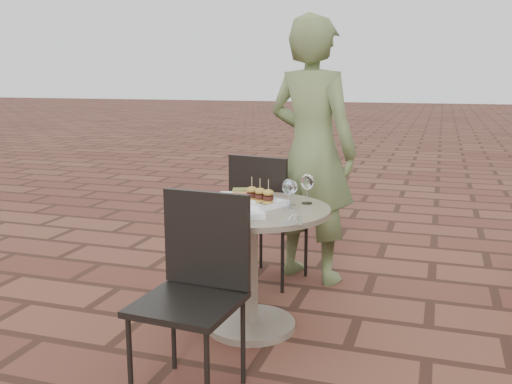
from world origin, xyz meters
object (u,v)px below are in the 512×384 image
(cafe_table, at_px, (251,249))
(diner, at_px, (312,151))
(plate_tuna, at_px, (239,212))
(chair_near, at_px, (197,276))
(plate_salmon, at_px, (243,197))
(plate_sliders, at_px, (260,199))
(chair_far, at_px, (265,209))

(cafe_table, height_order, diner, diner)
(diner, xyz_separation_m, plate_tuna, (-0.14, -1.15, -0.19))
(chair_near, xyz_separation_m, plate_salmon, (-0.06, 0.82, 0.20))
(chair_near, xyz_separation_m, plate_tuna, (0.03, 0.49, 0.20))
(plate_salmon, distance_m, plate_sliders, 0.16)
(diner, height_order, plate_sliders, diner)
(chair_near, xyz_separation_m, plate_sliders, (0.07, 0.74, 0.22))
(chair_far, bearing_deg, plate_salmon, 105.62)
(chair_far, xyz_separation_m, plate_salmon, (0.04, -0.58, 0.20))
(cafe_table, distance_m, chair_far, 0.74)
(chair_far, relative_size, plate_sliders, 2.87)
(cafe_table, relative_size, chair_far, 0.97)
(plate_sliders, bearing_deg, chair_near, -95.46)
(plate_sliders, height_order, plate_tuna, plate_sliders)
(cafe_table, distance_m, plate_tuna, 0.32)
(chair_far, xyz_separation_m, plate_tuna, (0.13, -0.91, 0.20))
(plate_salmon, height_order, plate_tuna, plate_salmon)
(plate_sliders, bearing_deg, chair_far, 104.68)
(cafe_table, height_order, plate_salmon, plate_salmon)
(chair_far, distance_m, plate_salmon, 0.62)
(chair_far, xyz_separation_m, plate_sliders, (0.17, -0.66, 0.22))
(chair_near, bearing_deg, plate_tuna, 90.18)
(diner, relative_size, plate_salmon, 5.40)
(chair_near, relative_size, plate_salmon, 2.68)
(diner, distance_m, plate_salmon, 0.87)
(chair_near, height_order, plate_salmon, chair_near)
(chair_near, xyz_separation_m, diner, (0.17, 1.64, 0.39))
(cafe_table, relative_size, plate_salmon, 2.60)
(diner, height_order, plate_salmon, diner)
(cafe_table, xyz_separation_m, plate_tuna, (-0.00, -0.19, 0.26))
(chair_far, relative_size, plate_salmon, 2.68)
(diner, bearing_deg, chair_far, 59.65)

